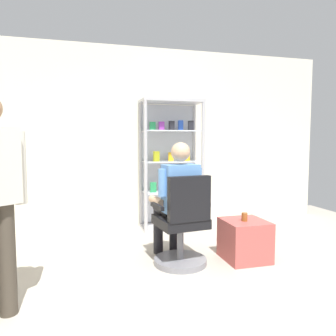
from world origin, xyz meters
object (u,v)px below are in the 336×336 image
tea_glass (244,217)px  office_chair (183,229)px  display_cabinet_main (170,164)px  storage_crate (245,240)px  seated_shopkeeper (176,196)px

tea_glass → office_chair: bearing=177.5°
display_cabinet_main → tea_glass: 1.68m
display_cabinet_main → tea_glass: (0.41, -1.55, -0.48)m
display_cabinet_main → storage_crate: (0.43, -1.53, -0.75)m
display_cabinet_main → office_chair: size_ratio=1.98×
display_cabinet_main → office_chair: display_cabinet_main is taller
office_chair → tea_glass: (0.69, -0.03, 0.09)m
seated_shopkeeper → display_cabinet_main: bearing=77.4°
tea_glass → display_cabinet_main: bearing=104.8°
office_chair → seated_shopkeeper: 0.36m
storage_crate → office_chair: bearing=179.6°
display_cabinet_main → office_chair: bearing=-100.5°
display_cabinet_main → seated_shopkeeper: (-0.30, -1.36, -0.25)m
office_chair → seated_shopkeeper: (-0.02, 0.16, 0.32)m
office_chair → seated_shopkeeper: bearing=97.4°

